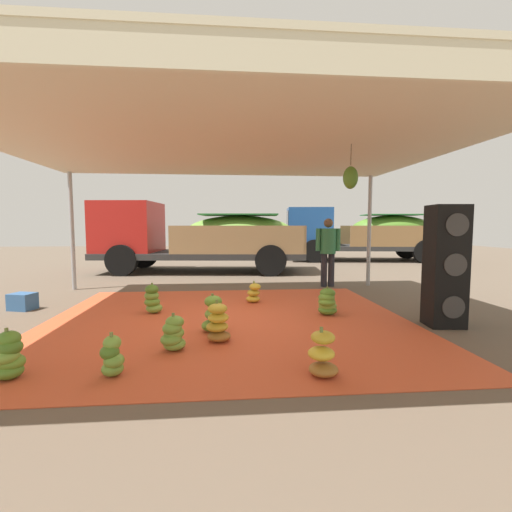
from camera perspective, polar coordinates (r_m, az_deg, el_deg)
ground_plane at (r=9.13m, az=-4.68°, el=-5.28°), size 40.00×40.00×0.00m
tarp_orange at (r=6.19m, az=-4.45°, el=-10.10°), size 6.06×5.60×0.01m
tent_canopy at (r=6.04m, az=-4.52°, el=17.09°), size 8.00×7.00×2.97m
banana_bunch_0 at (r=6.59m, az=11.22°, el=-7.23°), size 0.47×0.47×0.51m
banana_bunch_1 at (r=5.50m, az=-6.78°, el=-9.29°), size 0.41×0.42×0.58m
banana_bunch_2 at (r=4.80m, az=-12.97°, el=-11.99°), size 0.36×0.37×0.49m
banana_bunch_3 at (r=5.06m, az=-6.03°, el=-10.61°), size 0.44×0.44×0.58m
banana_bunch_4 at (r=7.50m, az=-0.36°, el=-5.97°), size 0.38×0.38×0.45m
banana_bunch_5 at (r=4.03m, az=10.50°, el=-15.21°), size 0.44×0.43×0.52m
banana_bunch_6 at (r=4.23m, az=-21.82°, el=-14.68°), size 0.32×0.31×0.47m
banana_bunch_7 at (r=6.85m, az=-16.06°, el=-6.69°), size 0.39×0.37×0.56m
banana_bunch_8 at (r=4.64m, az=-34.51°, el=-13.00°), size 0.36×0.36×0.54m
cargo_truck_main at (r=12.67m, az=-9.50°, el=3.18°), size 7.19×3.10×2.40m
cargo_truck_far at (r=17.20m, az=16.23°, el=3.57°), size 7.18×3.20×2.40m
worker_0 at (r=9.59m, az=11.33°, el=1.40°), size 0.65×0.40×1.79m
speaker_stack at (r=6.42m, az=27.82°, el=-1.43°), size 0.58×0.53×1.92m
crate_0 at (r=8.21m, az=-33.01°, el=-6.07°), size 0.50×0.43×0.32m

